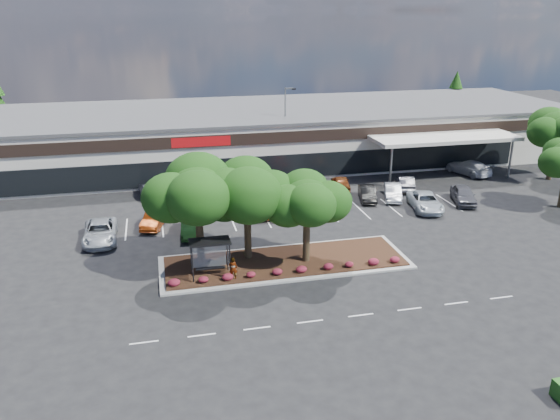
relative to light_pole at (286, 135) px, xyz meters
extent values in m
plane|color=black|center=(-3.89, -27.96, -4.17)|extent=(160.00, 160.00, 0.00)
cube|color=silver|center=(-3.89, 6.04, -1.17)|extent=(80.00, 20.00, 6.00)
cube|color=#4A4A4C|center=(-3.89, 6.04, 1.93)|extent=(80.40, 20.40, 0.30)
cube|color=black|center=(-3.89, -4.01, 0.63)|extent=(80.00, 0.25, 1.20)
cube|color=black|center=(-3.89, -4.01, -2.57)|extent=(60.00, 0.18, 2.60)
cube|color=#BA0D11|center=(-9.89, -4.08, 0.63)|extent=(6.00, 0.12, 1.00)
cube|color=silver|center=(16.11, -6.46, 0.23)|extent=(16.00, 5.00, 0.40)
cylinder|color=slate|center=(9.11, -8.46, -2.07)|extent=(0.24, 0.24, 4.20)
cylinder|color=slate|center=(23.11, -8.46, -2.07)|extent=(0.24, 0.24, 4.20)
cube|color=#ABAAA5|center=(-5.89, -23.96, -4.10)|extent=(18.00, 6.00, 0.15)
cube|color=#3E2517|center=(-5.89, -23.96, -3.97)|extent=(17.20, 5.20, 0.12)
cube|color=silver|center=(-15.89, -31.96, -4.17)|extent=(1.60, 0.12, 0.01)
cube|color=silver|center=(-12.69, -31.96, -4.17)|extent=(1.60, 0.12, 0.01)
cube|color=silver|center=(-9.49, -31.96, -4.17)|extent=(1.60, 0.12, 0.01)
cube|color=silver|center=(-6.29, -31.96, -4.17)|extent=(1.60, 0.12, 0.01)
cube|color=silver|center=(-3.09, -31.96, -4.17)|extent=(1.60, 0.12, 0.01)
cube|color=silver|center=(0.11, -31.96, -4.17)|extent=(1.60, 0.12, 0.01)
cube|color=silver|center=(3.31, -31.96, -4.17)|extent=(1.60, 0.12, 0.01)
cube|color=silver|center=(6.51, -31.96, -4.17)|extent=(1.60, 0.12, 0.01)
cube|color=silver|center=(-20.39, -14.46, -4.17)|extent=(0.12, 5.00, 0.01)
cube|color=silver|center=(-17.39, -14.46, -4.17)|extent=(0.12, 5.00, 0.01)
cube|color=silver|center=(-14.39, -14.46, -4.17)|extent=(0.12, 5.00, 0.01)
cube|color=silver|center=(-11.39, -14.46, -4.17)|extent=(0.12, 5.00, 0.01)
cube|color=silver|center=(-8.39, -14.46, -4.17)|extent=(0.12, 5.00, 0.01)
cube|color=silver|center=(-5.39, -14.46, -4.17)|extent=(0.12, 5.00, 0.01)
cube|color=silver|center=(-2.39, -14.46, -4.17)|extent=(0.12, 5.00, 0.01)
cube|color=silver|center=(0.61, -14.46, -4.17)|extent=(0.12, 5.00, 0.01)
cube|color=silver|center=(3.61, -14.46, -4.17)|extent=(0.12, 5.00, 0.01)
cube|color=silver|center=(6.61, -14.46, -4.17)|extent=(0.12, 5.00, 0.01)
cube|color=silver|center=(9.61, -14.46, -4.17)|extent=(0.12, 5.00, 0.01)
cube|color=silver|center=(12.61, -14.46, -4.17)|extent=(0.12, 5.00, 0.01)
cylinder|color=black|center=(-12.64, -24.51, -2.66)|extent=(0.08, 0.08, 2.50)
cylinder|color=black|center=(-10.14, -24.51, -2.66)|extent=(0.08, 0.08, 2.50)
cylinder|color=black|center=(-12.64, -25.81, -2.66)|extent=(0.08, 0.08, 2.50)
cylinder|color=black|center=(-10.14, -25.81, -2.66)|extent=(0.08, 0.08, 2.50)
cube|color=black|center=(-11.39, -25.16, -1.37)|extent=(2.75, 1.55, 0.10)
cube|color=silver|center=(-11.39, -24.51, -2.54)|extent=(2.30, 0.03, 2.00)
cube|color=black|center=(-11.39, -24.91, -3.46)|extent=(2.00, 0.35, 0.06)
cone|color=#1E3E10|center=(30.11, 16.04, 0.33)|extent=(3.96, 3.96, 9.00)
imported|color=#594C47|center=(-9.96, -25.91, -3.14)|extent=(0.63, 0.49, 1.54)
cube|color=#ABAAA5|center=(-0.10, 0.04, -3.97)|extent=(0.50, 0.50, 0.40)
cylinder|color=slate|center=(-0.10, 0.04, 0.75)|extent=(0.14, 0.14, 9.04)
cube|color=slate|center=(0.32, -0.12, 5.12)|extent=(0.92, 0.52, 0.14)
cube|color=black|center=(0.79, -0.29, 5.05)|extent=(0.53, 0.44, 0.18)
imported|color=#A8ADB4|center=(-19.26, -16.58, -3.41)|extent=(2.66, 5.57, 1.53)
imported|color=#6A2307|center=(-14.95, -14.28, -3.46)|extent=(2.73, 4.58, 1.42)
imported|color=#214B1B|center=(-12.11, -16.82, -3.45)|extent=(1.89, 4.53, 1.45)
imported|color=maroon|center=(-5.38, -13.50, -3.42)|extent=(2.11, 4.71, 1.50)
imported|color=navy|center=(-4.81, -12.65, -3.33)|extent=(1.98, 5.16, 1.68)
imported|color=black|center=(5.22, -11.98, -3.49)|extent=(2.42, 4.36, 1.36)
imported|color=silver|center=(9.46, -15.64, -3.43)|extent=(3.53, 5.75, 1.49)
imported|color=#B8BCC6|center=(7.76, -12.24, -3.45)|extent=(2.93, 4.63, 1.44)
imported|color=#515158|center=(13.87, -14.77, -3.37)|extent=(3.33, 5.10, 1.61)
imported|color=slate|center=(-15.33, -6.20, -3.48)|extent=(2.37, 4.44, 1.39)
imported|color=#B6B6B6|center=(-9.95, -10.02, -3.40)|extent=(2.72, 5.62, 1.54)
imported|color=maroon|center=(-4.49, -7.19, -3.46)|extent=(2.36, 4.42, 1.43)
imported|color=maroon|center=(-4.56, -10.21, -3.51)|extent=(2.45, 4.80, 1.33)
imported|color=#9F0E0B|center=(-1.10, -9.16, -3.33)|extent=(3.03, 5.25, 1.68)
imported|color=brown|center=(3.72, -8.41, -3.43)|extent=(2.72, 4.68, 1.50)
imported|color=#4E4E54|center=(10.27, -9.66, -3.45)|extent=(2.85, 4.63, 1.44)
imported|color=silver|center=(19.58, -6.18, -3.37)|extent=(3.80, 5.96, 1.61)
camera|label=1|loc=(-14.36, -58.91, 13.19)|focal=35.00mm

